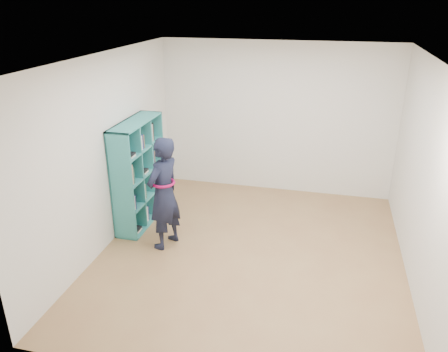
# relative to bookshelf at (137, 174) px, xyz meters

# --- Properties ---
(floor) EXTENTS (4.50, 4.50, 0.00)m
(floor) POSITION_rel_bookshelf_xyz_m (1.84, -0.54, -0.79)
(floor) COLOR #926742
(floor) RESTS_ON ground
(ceiling) EXTENTS (4.50, 4.50, 0.00)m
(ceiling) POSITION_rel_bookshelf_xyz_m (1.84, -0.54, 1.81)
(ceiling) COLOR white
(ceiling) RESTS_ON wall_back
(wall_left) EXTENTS (0.02, 4.50, 2.60)m
(wall_left) POSITION_rel_bookshelf_xyz_m (-0.16, -0.54, 0.51)
(wall_left) COLOR silver
(wall_left) RESTS_ON floor
(wall_right) EXTENTS (0.02, 4.50, 2.60)m
(wall_right) POSITION_rel_bookshelf_xyz_m (3.84, -0.54, 0.51)
(wall_right) COLOR silver
(wall_right) RESTS_ON floor
(wall_back) EXTENTS (4.00, 0.02, 2.60)m
(wall_back) POSITION_rel_bookshelf_xyz_m (1.84, 1.71, 0.51)
(wall_back) COLOR silver
(wall_back) RESTS_ON floor
(wall_front) EXTENTS (4.00, 0.02, 2.60)m
(wall_front) POSITION_rel_bookshelf_xyz_m (1.84, -2.79, 0.51)
(wall_front) COLOR silver
(wall_front) RESTS_ON floor
(bookshelf) EXTENTS (0.35, 1.20, 1.60)m
(bookshelf) POSITION_rel_bookshelf_xyz_m (0.00, 0.00, 0.00)
(bookshelf) COLOR teal
(bookshelf) RESTS_ON floor
(person) EXTENTS (0.54, 0.67, 1.58)m
(person) POSITION_rel_bookshelf_xyz_m (0.64, -0.58, 0.01)
(person) COLOR black
(person) RESTS_ON floor
(smartphone) EXTENTS (0.03, 0.09, 0.12)m
(smartphone) POSITION_rel_bookshelf_xyz_m (0.53, -0.46, 0.11)
(smartphone) COLOR silver
(smartphone) RESTS_ON person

